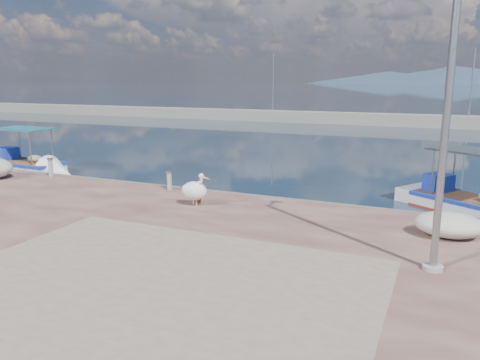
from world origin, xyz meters
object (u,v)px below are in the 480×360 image
at_px(boat_left, 26,168).
at_px(boat_right, 470,207).
at_px(bollard_near, 169,179).
at_px(pelican, 195,190).
at_px(lamp_post, 446,119).

xyz_separation_m(boat_left, boat_right, (20.50, 0.84, -0.00)).
bearing_deg(bollard_near, boat_right, 16.66).
relative_size(boat_right, pelican, 4.60).
bearing_deg(pelican, boat_left, 176.60).
xyz_separation_m(lamp_post, bollard_near, (-9.44, 4.19, -2.90)).
relative_size(boat_left, pelican, 4.58).
bearing_deg(pelican, boat_right, 44.31).
bearing_deg(lamp_post, pelican, 161.08).
bearing_deg(boat_right, boat_left, -145.34).
bearing_deg(pelican, lamp_post, -4.28).
distance_m(lamp_post, bollard_near, 10.73).
bearing_deg(boat_right, lamp_post, -65.44).
height_order(boat_left, boat_right, boat_left).
bearing_deg(boat_left, bollard_near, -10.84).
relative_size(lamp_post, bollard_near, 9.62).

